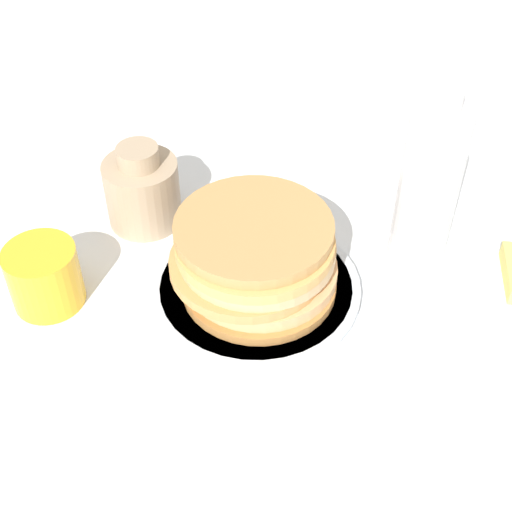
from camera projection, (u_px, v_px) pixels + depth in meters
The scene contains 6 objects.
ground_plane at pixel (278, 301), 0.77m from camera, with size 4.00×4.00×0.00m, color white.
plate at pixel (256, 288), 0.77m from camera, with size 0.23×0.23×0.01m.
pancake_stack at pixel (255, 256), 0.75m from camera, with size 0.18×0.18×0.08m.
juice_glass at pixel (44, 276), 0.75m from camera, with size 0.08×0.08×0.07m.
cream_jug at pixel (144, 189), 0.84m from camera, with size 0.09×0.09×0.10m.
water_bottle_mid at pixel (427, 192), 0.74m from camera, with size 0.06×0.06×0.22m.
Camera 1 is at (-0.33, 0.41, 0.56)m, focal length 50.00 mm.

